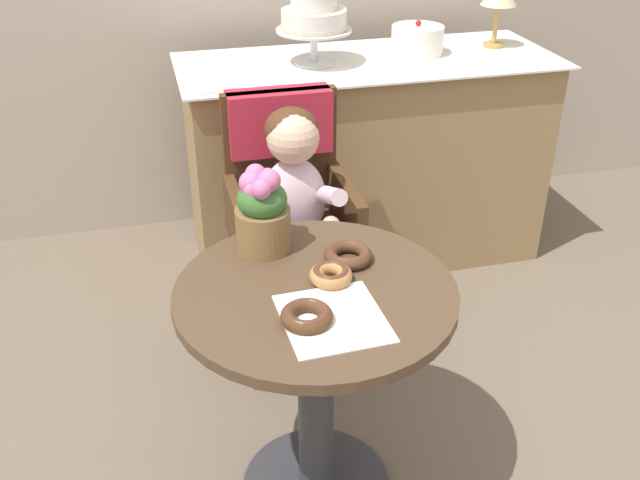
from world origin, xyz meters
The scene contains 11 objects.
cafe_table centered at (0.00, 0.00, 0.51)m, with size 0.72×0.72×0.72m.
wicker_chair centered at (0.08, 0.76, 0.64)m, with size 0.42×0.45×0.95m.
seated_child centered at (0.08, 0.60, 0.68)m, with size 0.27×0.32×0.73m.
paper_napkin centered at (0.01, -0.13, 0.72)m, with size 0.24×0.26×0.00m, color white.
donut_front centered at (-0.05, -0.13, 0.74)m, with size 0.12×0.12×0.04m.
donut_mid centered at (0.05, 0.02, 0.74)m, with size 0.11×0.11×0.04m.
donut_side centered at (0.12, 0.11, 0.74)m, with size 0.13×0.13×0.04m.
flower_vase centered at (-0.09, 0.23, 0.84)m, with size 0.15×0.15×0.24m.
display_counter centered at (0.55, 1.30, 0.45)m, with size 1.56×0.62×0.90m.
tiered_cake_stand centered at (0.32, 1.30, 1.08)m, with size 0.30×0.30×0.28m.
round_layer_cake centered at (0.77, 1.33, 0.96)m, with size 0.22×0.22×0.14m.
Camera 1 is at (-0.36, -1.45, 1.73)m, focal length 40.19 mm.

